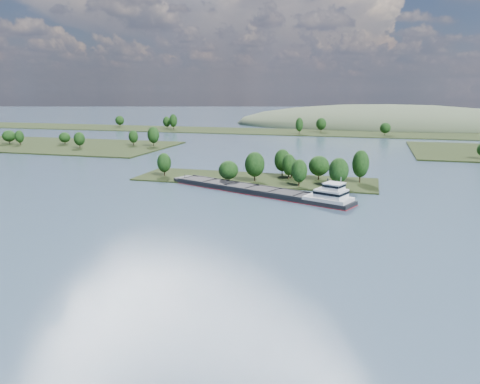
% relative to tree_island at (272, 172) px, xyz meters
% --- Properties ---
extents(ground, '(1800.00, 1800.00, 0.00)m').
position_rel_tree_island_xyz_m(ground, '(-7.59, -59.20, -3.83)').
color(ground, '#3D556A').
rests_on(ground, ground).
extents(tree_island, '(100.00, 30.28, 14.34)m').
position_rel_tree_island_xyz_m(tree_island, '(0.00, 0.00, 0.00)').
color(tree_island, black).
rests_on(tree_island, ground).
extents(back_shoreline, '(900.00, 60.00, 15.28)m').
position_rel_tree_island_xyz_m(back_shoreline, '(-0.30, 220.64, -3.14)').
color(back_shoreline, black).
rests_on(back_shoreline, ground).
extents(hill_west, '(320.00, 160.00, 44.00)m').
position_rel_tree_island_xyz_m(hill_west, '(52.41, 320.80, -3.83)').
color(hill_west, '#45543A').
rests_on(hill_west, ground).
extents(cargo_barge, '(74.01, 36.17, 10.28)m').
position_rel_tree_island_xyz_m(cargo_barge, '(3.67, -24.72, -2.54)').
color(cargo_barge, black).
rests_on(cargo_barge, ground).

